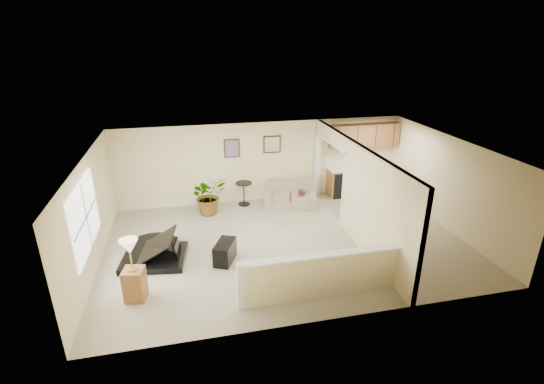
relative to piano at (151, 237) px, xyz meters
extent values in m
plane|color=tan|center=(3.28, -0.01, -0.57)|extent=(9.00, 9.00, 0.00)
cube|color=beige|center=(3.28, 2.99, 0.68)|extent=(9.00, 0.04, 2.50)
cube|color=beige|center=(3.28, -3.01, 0.68)|extent=(9.00, 0.04, 2.50)
cube|color=beige|center=(-1.22, -0.01, 0.68)|extent=(0.04, 6.00, 2.50)
cube|color=beige|center=(7.78, -0.01, 0.68)|extent=(0.04, 6.00, 2.50)
cube|color=white|center=(3.28, -0.01, 1.93)|extent=(9.00, 6.00, 0.04)
cube|color=gray|center=(6.43, -0.01, -0.57)|extent=(2.70, 6.00, 0.01)
cube|color=beige|center=(5.08, -1.21, 0.68)|extent=(0.12, 3.60, 2.50)
cube|color=beige|center=(5.08, 1.77, 1.73)|extent=(0.12, 2.35, 0.40)
cube|color=beige|center=(3.43, -2.31, -0.09)|extent=(3.30, 0.12, 0.95)
cube|color=white|center=(3.43, -2.31, 0.40)|extent=(3.40, 0.22, 0.05)
cube|color=white|center=(1.78, -2.31, -0.07)|extent=(0.14, 0.14, 1.00)
cube|color=white|center=(-1.21, -0.51, 0.88)|extent=(0.05, 2.15, 1.45)
cube|color=#3D2616|center=(2.33, 2.97, 1.18)|extent=(0.48, 0.03, 0.58)
cube|color=#986184|center=(2.33, 2.95, 1.18)|extent=(0.40, 0.01, 0.50)
cube|color=#3D2616|center=(3.58, 2.97, 1.23)|extent=(0.55, 0.03, 0.55)
cube|color=white|center=(3.58, 2.95, 1.23)|extent=(0.46, 0.01, 0.46)
cube|color=#945430|center=(6.58, 2.69, -0.12)|extent=(2.30, 0.60, 0.90)
cube|color=silver|center=(6.58, 2.69, 0.35)|extent=(2.36, 0.65, 0.04)
cube|color=black|center=(5.78, 2.69, -0.14)|extent=(0.60, 0.60, 0.84)
cube|color=#945430|center=(6.58, 2.81, 1.38)|extent=(2.30, 0.35, 0.75)
cube|color=black|center=(0.04, -0.14, 0.19)|extent=(1.59, 1.43, 0.30)
cylinder|color=black|center=(-0.11, 0.41, 0.19)|extent=(1.23, 1.23, 0.30)
cube|color=silver|center=(0.89, -0.14, 0.15)|extent=(0.35, 1.01, 0.02)
cube|color=black|center=(-0.06, -0.04, 0.46)|extent=(1.28, 1.28, 0.67)
cube|color=black|center=(1.66, -0.53, -0.33)|extent=(0.63, 0.81, 0.48)
cube|color=tan|center=(4.02, 2.27, -0.35)|extent=(1.75, 1.30, 0.44)
cube|color=tan|center=(4.02, 2.61, 0.10)|extent=(1.55, 0.65, 0.46)
cube|color=tan|center=(3.33, 2.27, -0.05)|extent=(0.43, 0.90, 0.17)
cube|color=tan|center=(4.70, 2.27, -0.05)|extent=(0.43, 0.90, 0.17)
cylinder|color=black|center=(2.61, 2.64, -0.55)|extent=(0.36, 0.36, 0.03)
cylinder|color=black|center=(2.61, 2.64, -0.21)|extent=(0.04, 0.04, 0.71)
cylinder|color=black|center=(2.61, 2.64, 0.15)|extent=(0.50, 0.50, 0.03)
cylinder|color=black|center=(1.51, 2.25, -0.46)|extent=(0.32, 0.32, 0.23)
imported|color=#1D4C16|center=(1.51, 2.25, 0.00)|extent=(1.28, 1.20, 1.14)
cylinder|color=black|center=(4.32, 2.14, -0.47)|extent=(0.28, 0.28, 0.19)
imported|color=#1D4C16|center=(4.32, 2.14, -0.30)|extent=(0.34, 0.34, 0.53)
cube|color=#945430|center=(-0.25, -1.54, -0.23)|extent=(0.46, 0.46, 0.68)
cylinder|color=gold|center=(-0.25, -1.54, 0.12)|extent=(0.18, 0.18, 0.02)
cylinder|color=gold|center=(-0.25, -1.54, 0.34)|extent=(0.03, 0.03, 0.45)
cone|color=beige|center=(-0.25, -1.54, 0.63)|extent=(0.36, 0.36, 0.29)
camera|label=1|loc=(0.97, -8.58, 4.42)|focal=26.00mm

